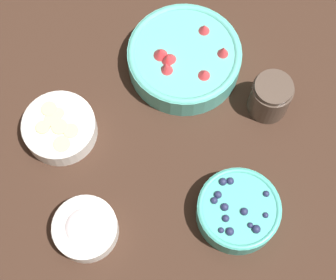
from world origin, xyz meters
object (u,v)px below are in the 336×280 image
(bowl_strawberries, at_px, (184,58))
(bowl_cream, at_px, (85,228))
(jar_chocolate, at_px, (270,97))
(bowl_blueberries, at_px, (238,211))
(bowl_bananas, at_px, (59,127))

(bowl_strawberries, distance_m, bowl_cream, 0.40)
(bowl_cream, xyz_separation_m, jar_chocolate, (-0.42, 0.13, 0.01))
(bowl_cream, height_order, jar_chocolate, jar_chocolate)
(bowl_cream, distance_m, jar_chocolate, 0.44)
(bowl_blueberries, bearing_deg, jar_chocolate, -160.99)
(bowl_blueberries, height_order, bowl_bananas, bowl_blueberries)
(bowl_blueberries, bearing_deg, bowl_cream, -46.86)
(jar_chocolate, bearing_deg, bowl_strawberries, -82.13)
(bowl_strawberries, distance_m, jar_chocolate, 0.19)
(bowl_blueberries, relative_size, bowl_bananas, 1.07)
(bowl_bananas, xyz_separation_m, jar_chocolate, (-0.30, 0.30, 0.01))
(bowl_bananas, xyz_separation_m, bowl_cream, (0.12, 0.17, -0.00))
(bowl_bananas, distance_m, bowl_cream, 0.21)
(bowl_strawberries, height_order, bowl_bananas, bowl_strawberries)
(bowl_cream, bearing_deg, bowl_bananas, -126.32)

